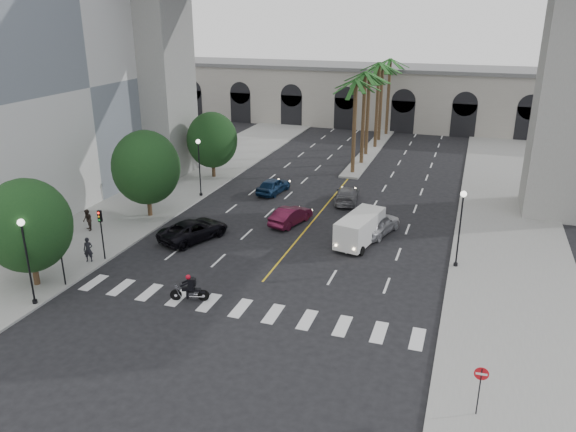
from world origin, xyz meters
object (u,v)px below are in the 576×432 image
at_px(traffic_signal_near, 60,249).
at_px(lamp_post_left_near, 27,255).
at_px(motorcycle_rider, 191,289).
at_px(pedestrian_b, 88,220).
at_px(lamp_post_left_far, 199,163).
at_px(cargo_van, 360,228).
at_px(car_a, 377,224).
at_px(car_e, 273,186).
at_px(traffic_signal_far, 101,226).
at_px(car_c, 194,230).
at_px(car_d, 347,195).
at_px(car_b, 291,216).
at_px(lamp_post_right, 460,222).
at_px(do_not_enter_sign, 480,381).
at_px(pedestrian_a, 88,250).

bearing_deg(traffic_signal_near, lamp_post_left_near, -92.29).
xyz_separation_m(motorcycle_rider, pedestrian_b, (-12.53, 7.10, 0.23)).
height_order(lamp_post_left_far, cargo_van, lamp_post_left_far).
relative_size(car_a, car_e, 1.14).
bearing_deg(car_e, car_a, 155.60).
height_order(traffic_signal_near, traffic_signal_far, same).
bearing_deg(car_a, car_c, 38.77).
bearing_deg(lamp_post_left_near, car_d, 61.56).
height_order(car_c, cargo_van, cargo_van).
relative_size(car_b, car_c, 0.79).
bearing_deg(car_b, lamp_post_right, 177.56).
distance_m(car_d, pedestrian_b, 21.70).
relative_size(lamp_post_left_far, car_c, 0.98).
bearing_deg(do_not_enter_sign, motorcycle_rider, 160.06).
xyz_separation_m(lamp_post_right, car_d, (-9.90, 10.81, -2.54)).
xyz_separation_m(traffic_signal_far, do_not_enter_sign, (24.30, -8.23, -0.73)).
bearing_deg(pedestrian_a, car_b, 25.49).
bearing_deg(motorcycle_rider, lamp_post_left_far, 99.32).
relative_size(car_b, pedestrian_b, 2.58).
xyz_separation_m(lamp_post_left_near, traffic_signal_far, (0.10, 6.50, -0.71)).
bearing_deg(pedestrian_a, motorcycle_rider, -36.67).
xyz_separation_m(lamp_post_right, car_c, (-18.73, -1.13, -2.46)).
bearing_deg(car_b, motorcycle_rider, 98.69).
height_order(traffic_signal_near, pedestrian_b, traffic_signal_near).
bearing_deg(car_b, lamp_post_left_near, 75.43).
bearing_deg(lamp_post_left_far, do_not_enter_sign, -42.97).
bearing_deg(do_not_enter_sign, car_d, 112.03).
distance_m(car_a, do_not_enter_sign, 20.45).
relative_size(car_a, cargo_van, 0.90).
xyz_separation_m(traffic_signal_far, car_e, (5.74, 17.70, -1.78)).
bearing_deg(motorcycle_rider, pedestrian_b, 134.58).
xyz_separation_m(lamp_post_left_far, car_e, (5.84, 3.20, -2.49)).
xyz_separation_m(traffic_signal_near, car_d, (12.80, 21.31, -1.83)).
xyz_separation_m(motorcycle_rider, cargo_van, (7.63, 11.49, 0.47)).
xyz_separation_m(car_c, pedestrian_b, (-8.32, -1.34, 0.23)).
xyz_separation_m(cargo_van, pedestrian_a, (-16.55, -9.09, -0.23)).
height_order(car_a, cargo_van, cargo_van).
relative_size(car_e, pedestrian_b, 2.57).
xyz_separation_m(motorcycle_rider, car_a, (8.48, 13.79, 0.08)).
distance_m(traffic_signal_near, car_c, 10.32).
bearing_deg(traffic_signal_near, traffic_signal_far, 90.00).
bearing_deg(pedestrian_a, pedestrian_b, 106.04).
relative_size(lamp_post_left_far, car_a, 1.09).
bearing_deg(car_e, car_c, 90.02).
relative_size(traffic_signal_near, car_c, 0.67).
bearing_deg(pedestrian_a, car_a, 11.62).
bearing_deg(pedestrian_a, cargo_van, 7.17).
distance_m(pedestrian_a, do_not_enter_sign, 26.16).
xyz_separation_m(lamp_post_left_near, car_d, (12.90, 23.81, -2.54)).
bearing_deg(lamp_post_right, car_a, 145.09).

